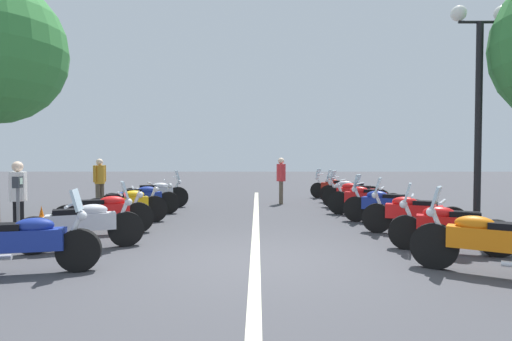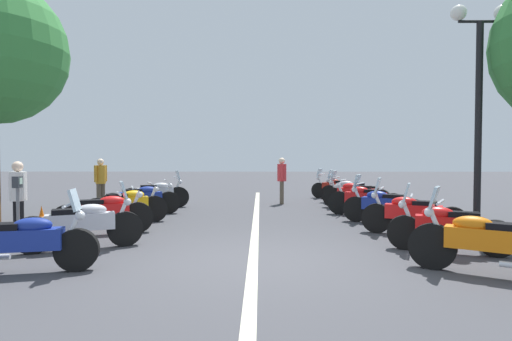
{
  "view_description": "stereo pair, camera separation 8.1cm",
  "coord_description": "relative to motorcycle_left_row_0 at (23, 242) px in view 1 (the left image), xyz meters",
  "views": [
    {
      "loc": [
        -6.4,
        -0.03,
        1.65
      ],
      "look_at": [
        4.47,
        0.0,
        1.3
      ],
      "focal_mm": 28.39,
      "sensor_mm": 36.0,
      "label": 1
    },
    {
      "loc": [
        -6.4,
        -0.11,
        1.65
      ],
      "look_at": [
        4.47,
        0.0,
        1.3
      ],
      "focal_mm": 28.39,
      "sensor_mm": 36.0,
      "label": 2
    }
  ],
  "objects": [
    {
      "name": "motorcycle_left_row_5",
      "position": [
        7.38,
        -0.01,
        0.02
      ],
      "size": [
        0.99,
        2.08,
        1.23
      ],
      "rotation": [
        0.0,
        0.0,
        -1.2
      ],
      "color": "black",
      "rests_on": "ground_plane"
    },
    {
      "name": "motorcycle_right_row_5",
      "position": [
        7.24,
        -6.4,
        0.02
      ],
      "size": [
        1.22,
        1.98,
        1.22
      ],
      "rotation": [
        0.0,
        0.0,
        1.05
      ],
      "color": "black",
      "rests_on": "ground_plane"
    },
    {
      "name": "parking_meter",
      "position": [
        2.02,
        1.26,
        0.44
      ],
      "size": [
        0.19,
        0.14,
        1.29
      ],
      "rotation": [
        0.0,
        0.0,
        -1.49
      ],
      "color": "slate",
      "rests_on": "ground_plane"
    },
    {
      "name": "motorcycle_right_row_4",
      "position": [
        5.73,
        -6.32,
        0.01
      ],
      "size": [
        1.09,
        2.01,
        1.02
      ],
      "rotation": [
        0.0,
        0.0,
        1.13
      ],
      "color": "black",
      "rests_on": "ground_plane"
    },
    {
      "name": "motorcycle_right_row_0",
      "position": [
        -0.02,
        -6.5,
        0.02
      ],
      "size": [
        1.19,
        1.86,
        1.23
      ],
      "rotation": [
        0.0,
        0.0,
        1.03
      ],
      "color": "black",
      "rests_on": "ground_plane"
    },
    {
      "name": "bystander_0",
      "position": [
        7.44,
        1.82,
        0.48
      ],
      "size": [
        0.5,
        0.32,
        1.61
      ],
      "rotation": [
        0.0,
        0.0,
        1.17
      ],
      "color": "brown",
      "rests_on": "ground_plane"
    },
    {
      "name": "motorcycle_left_row_3",
      "position": [
        4.35,
        -0.05,
        0.0
      ],
      "size": [
        1.04,
        1.9,
        1.01
      ],
      "rotation": [
        0.0,
        0.0,
        -1.13
      ],
      "color": "black",
      "rests_on": "ground_plane"
    },
    {
      "name": "motorcycle_right_row_3",
      "position": [
        4.36,
        -6.42,
        0.01
      ],
      "size": [
        1.17,
        1.85,
        1.22
      ],
      "rotation": [
        0.0,
        0.0,
        1.04
      ],
      "color": "black",
      "rests_on": "ground_plane"
    },
    {
      "name": "motorcycle_right_row_1",
      "position": [
        1.32,
        -6.59,
        -0.0
      ],
      "size": [
        1.0,
        1.94,
        1.2
      ],
      "rotation": [
        0.0,
        0.0,
        1.18
      ],
      "color": "black",
      "rests_on": "ground_plane"
    },
    {
      "name": "lane_centre_stripe",
      "position": [
        4.35,
        -3.26,
        -0.46
      ],
      "size": [
        17.69,
        0.16,
        0.01
      ],
      "primitive_type": "cube",
      "color": "beige",
      "rests_on": "ground_plane"
    },
    {
      "name": "motorcycle_right_row_6",
      "position": [
        8.77,
        -6.58,
        0.01
      ],
      "size": [
        1.02,
        2.09,
        1.21
      ],
      "rotation": [
        0.0,
        0.0,
        1.2
      ],
      "color": "black",
      "rests_on": "ground_plane"
    },
    {
      "name": "motorcycle_left_row_2",
      "position": [
        2.92,
        -0.04,
        0.0
      ],
      "size": [
        0.92,
        2.0,
        1.01
      ],
      "rotation": [
        0.0,
        0.0,
        -1.23
      ],
      "color": "black",
      "rests_on": "ground_plane"
    },
    {
      "name": "bystander_1",
      "position": [
        2.43,
        1.51,
        0.45
      ],
      "size": [
        0.38,
        0.42,
        1.57
      ],
      "rotation": [
        0.0,
        0.0,
        5.57
      ],
      "color": "black",
      "rests_on": "ground_plane"
    },
    {
      "name": "motorcycle_left_row_1",
      "position": [
        1.52,
        -0.19,
        0.01
      ],
      "size": [
        1.08,
        2.02,
        1.21
      ],
      "rotation": [
        0.0,
        0.0,
        -1.14
      ],
      "color": "black",
      "rests_on": "ground_plane"
    },
    {
      "name": "motorcycle_left_row_4",
      "position": [
        5.92,
        0.03,
        -0.0
      ],
      "size": [
        0.87,
        2.15,
        1.0
      ],
      "rotation": [
        0.0,
        0.0,
        -1.28
      ],
      "color": "black",
      "rests_on": "ground_plane"
    },
    {
      "name": "bystander_2",
      "position": [
        8.61,
        -4.14,
        0.49
      ],
      "size": [
        0.53,
        0.32,
        1.64
      ],
      "rotation": [
        0.0,
        0.0,
        1.49
      ],
      "color": "brown",
      "rests_on": "ground_plane"
    },
    {
      "name": "motorcycle_left_row_0",
      "position": [
        0.0,
        0.0,
        0.0
      ],
      "size": [
        0.75,
        2.12,
        1.2
      ],
      "rotation": [
        0.0,
        0.0,
        -1.35
      ],
      "color": "black",
      "rests_on": "ground_plane"
    },
    {
      "name": "motorcycle_right_row_2",
      "position": [
        2.91,
        -6.58,
        0.01
      ],
      "size": [
        1.03,
        2.02,
        1.21
      ],
      "rotation": [
        0.0,
        0.0,
        1.17
      ],
      "color": "black",
      "rests_on": "ground_plane"
    },
    {
      "name": "ground_plane",
      "position": [
        0.77,
        -3.26,
        -0.46
      ],
      "size": [
        80.0,
        80.0,
        0.0
      ],
      "primitive_type": "plane",
      "color": "#424247"
    },
    {
      "name": "street_lamp_twin_globe",
      "position": [
        2.9,
        -7.94,
        2.83
      ],
      "size": [
        0.32,
        1.22,
        4.81
      ],
      "color": "black",
      "rests_on": "ground_plane"
    },
    {
      "name": "traffic_cone_0",
      "position": [
        2.97,
        1.33,
        -0.17
      ],
      "size": [
        0.36,
        0.36,
        0.61
      ],
      "color": "orange",
      "rests_on": "ground_plane"
    },
    {
      "name": "motorcycle_right_row_7",
      "position": [
        10.36,
        -6.38,
        0.0
      ],
      "size": [
        1.24,
        1.9,
        1.2
      ],
      "rotation": [
        0.0,
        0.0,
        1.02
      ],
      "color": "black",
      "rests_on": "ground_plane"
    }
  ]
}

